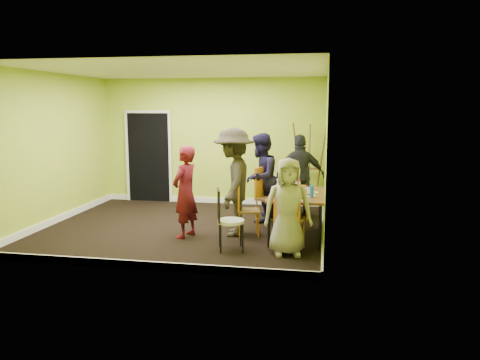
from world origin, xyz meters
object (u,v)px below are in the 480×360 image
Objects in this scene: chair_left_far at (267,193)px; person_left_far at (261,178)px; thermos at (298,188)px; dining_table at (297,197)px; chair_left_near at (244,206)px; person_back_end at (300,176)px; blue_bottle at (312,191)px; person_front_end at (288,207)px; orange_bottle at (293,189)px; person_left_near at (234,182)px; chair_bentwood at (226,217)px; person_standing at (185,192)px; chair_back_end at (298,182)px; chair_front_end at (289,214)px; easel at (309,167)px.

person_left_far reaches higher than chair_left_far.
dining_table is at bearing -176.02° from thermos.
person_back_end reaches higher than chair_left_near.
blue_bottle is 0.75m from person_front_end.
person_left_near reaches higher than orange_bottle.
chair_bentwood and thermos have the same top height.
chair_left_far is at bearing 151.19° from chair_bentwood.
chair_left_near is 0.55× the size of person_back_end.
person_back_end reaches higher than person_standing.
blue_bottle is (0.30, -1.71, 0.13)m from chair_back_end.
person_front_end is (-0.08, -0.96, 0.03)m from dining_table.
person_standing is at bearing -31.77° from person_left_far.
chair_left_near is at bearing 156.87° from chair_bentwood.
dining_table is at bearing 129.79° from blue_bottle.
orange_bottle is (-0.02, -1.30, 0.08)m from chair_back_end.
person_left_far reaches higher than person_front_end.
chair_back_end is at bearing 129.61° from person_left_far.
person_left_near is (-1.02, -1.46, 0.20)m from chair_back_end.
chair_front_end is at bearing 76.88° from person_front_end.
person_back_end reaches higher than dining_table.
person_left_near reaches higher than person_front_end.
chair_back_end is 1.30m from orange_bottle.
person_standing reaches higher than person_front_end.
chair_left_far is 5.45× the size of thermos.
blue_bottle is 1.62m from person_left_far.
chair_left_near is 0.49× the size of easel.
chair_left_near is at bearing -169.58° from orange_bottle.
person_back_end is at bearing 142.90° from chair_bentwood.
dining_table is 1.37m from chair_bentwood.
person_back_end reaches higher than chair_bentwood.
person_left_near is at bearing -117.08° from easel.
easel is 2.19m from orange_bottle.
easel is (1.01, 2.33, 0.40)m from chair_left_near.
dining_table is 0.91m from chair_left_near.
blue_bottle is at bearing 87.55° from person_back_end.
person_standing reaches higher than thermos.
chair_left_far is 0.58× the size of person_left_near.
chair_back_end reaches higher than blue_bottle.
thermos reaches higher than blue_bottle.
orange_bottle is (-0.32, 0.41, -0.05)m from blue_bottle.
thermos is at bearing 93.19° from chair_front_end.
chair_left_far is 5.61× the size of blue_bottle.
person_left_far is (-0.69, -0.43, 0.13)m from chair_back_end.
chair_back_end is 0.62× the size of person_back_end.
person_left_far is at bearing -121.21° from chair_left_far.
person_front_end reaches higher than chair_back_end.
chair_front_end is 1.83m from person_standing.
chair_front_end is 0.62× the size of person_back_end.
person_standing is at bearing 175.58° from chair_front_end.
person_left_near is at bearing -171.00° from orange_bottle.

